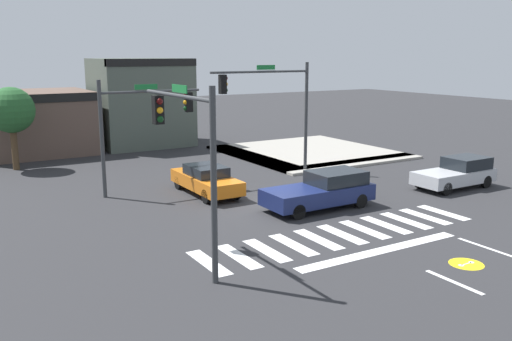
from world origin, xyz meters
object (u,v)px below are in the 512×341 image
object	(u,v)px
car_orange	(206,179)
car_navy	(322,190)
traffic_signal_northeast	(272,98)
car_silver	(457,173)
traffic_signal_northwest	(142,117)
roadside_tree	(11,111)
traffic_signal_southwest	(186,140)

from	to	relation	value
car_orange	car_navy	bearing A→B (deg)	34.42
traffic_signal_northeast	car_silver	xyz separation A→B (m)	(6.43, -6.87, -3.46)
traffic_signal_northwest	roadside_tree	world-z (taller)	traffic_signal_northwest
car_silver	car_orange	xyz separation A→B (m)	(-11.14, 5.20, -0.04)
traffic_signal_northwest	roadside_tree	distance (m)	9.87
car_navy	car_orange	distance (m)	5.68
traffic_signal_northeast	car_navy	xyz separation A→B (m)	(-1.51, -6.35, -3.43)
traffic_signal_northeast	car_orange	xyz separation A→B (m)	(-4.72, -1.66, -3.50)
traffic_signal_northwest	car_navy	size ratio (longest dim) A/B	1.11
car_navy	car_orange	bearing A→B (deg)	-55.58
car_silver	car_orange	size ratio (longest dim) A/B	0.93
car_navy	roadside_tree	bearing A→B (deg)	-56.61
traffic_signal_southwest	car_silver	xyz separation A→B (m)	(15.42, 2.34, -3.16)
traffic_signal_northeast	car_silver	distance (m)	10.02
traffic_signal_southwest	car_silver	world-z (taller)	traffic_signal_southwest
traffic_signal_northeast	roadside_tree	xyz separation A→B (m)	(-11.58, 8.94, -0.83)
car_navy	traffic_signal_northeast	bearing A→B (deg)	-103.34
car_silver	roadside_tree	xyz separation A→B (m)	(-18.01, 15.80, 2.62)
roadside_tree	car_orange	bearing A→B (deg)	-57.08
traffic_signal_northeast	traffic_signal_southwest	xyz separation A→B (m)	(-9.00, -9.21, -0.29)
traffic_signal_northeast	traffic_signal_southwest	size ratio (longest dim) A/B	1.07
traffic_signal_southwest	roadside_tree	bearing A→B (deg)	8.11
traffic_signal_northeast	traffic_signal_southwest	bearing A→B (deg)	45.68
car_orange	roadside_tree	distance (m)	12.90
traffic_signal_northeast	car_silver	size ratio (longest dim) A/B	1.43
traffic_signal_southwest	car_orange	size ratio (longest dim) A/B	1.23
traffic_signal_northeast	car_navy	world-z (taller)	traffic_signal_northeast
traffic_signal_southwest	car_navy	bearing A→B (deg)	-69.09
car_silver	car_orange	world-z (taller)	car_silver
traffic_signal_northwest	roadside_tree	bearing A→B (deg)	117.30
traffic_signal_southwest	car_silver	bearing A→B (deg)	-81.36
car_silver	traffic_signal_southwest	bearing A→B (deg)	8.64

